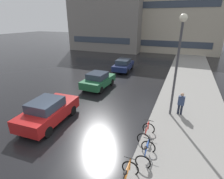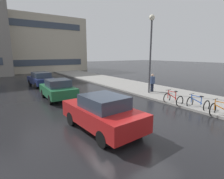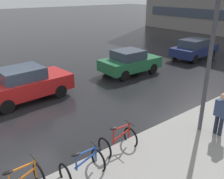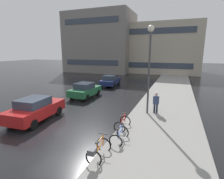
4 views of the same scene
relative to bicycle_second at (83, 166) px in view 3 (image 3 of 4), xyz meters
The scene contains 8 objects.
ground_plane 4.16m from the bicycle_second, behind, with size 140.00×140.00×0.00m, color black.
bicycle_second is the anchor object (origin of this frame).
bicycle_third 1.57m from the bicycle_second, 101.77° to the left, with size 0.75×1.12×0.97m.
car_red 6.35m from the bicycle_second, behind, with size 2.16×4.26×1.59m.
car_green 9.61m from the bicycle_second, 129.96° to the left, with size 1.99×3.77×1.51m.
car_navy 15.02m from the bicycle_second, 113.23° to the left, with size 2.07×4.17×1.49m.
pedestrian 5.01m from the bicycle_second, 76.05° to the left, with size 0.42×0.27×1.68m.
streetlamp 6.12m from the bicycle_second, 82.34° to the left, with size 0.45×0.45×6.34m.
Camera 3 is at (8.98, -2.81, 4.85)m, focal length 40.00 mm.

